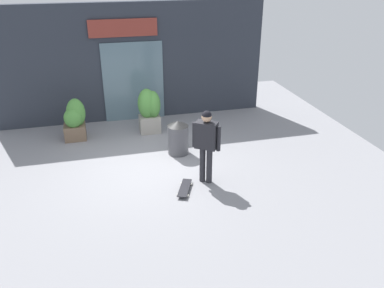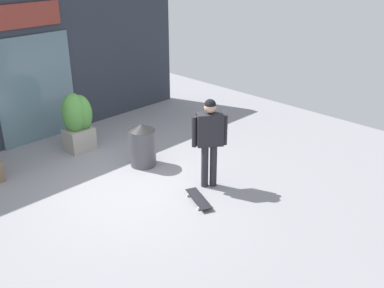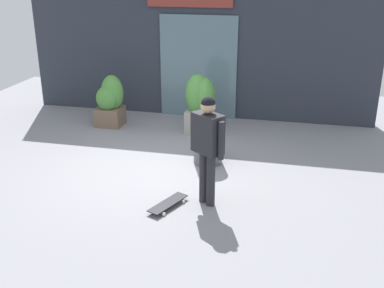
% 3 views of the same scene
% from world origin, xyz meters
% --- Properties ---
extents(ground_plane, '(12.00, 12.00, 0.00)m').
position_xyz_m(ground_plane, '(0.00, 0.00, 0.00)').
color(ground_plane, gray).
extents(building_facade, '(8.15, 0.31, 3.46)m').
position_xyz_m(building_facade, '(0.00, 3.31, 1.72)').
color(building_facade, '#2D333D').
rests_on(building_facade, ground_plane).
extents(skateboarder, '(0.54, 0.48, 1.69)m').
position_xyz_m(skateboarder, '(1.10, -1.05, 1.04)').
color(skateboarder, '#28282D').
rests_on(skateboarder, ground_plane).
extents(skateboard, '(0.48, 0.76, 0.08)m').
position_xyz_m(skateboard, '(0.55, -1.31, 0.06)').
color(skateboard, black).
rests_on(skateboard, ground_plane).
extents(planter_box_left, '(0.62, 0.58, 1.15)m').
position_xyz_m(planter_box_left, '(-1.72, 2.06, 0.57)').
color(planter_box_left, brown).
rests_on(planter_box_left, ground_plane).
extents(planter_box_right, '(0.63, 0.56, 1.28)m').
position_xyz_m(planter_box_right, '(0.33, 2.05, 0.70)').
color(planter_box_right, gray).
rests_on(planter_box_right, ground_plane).
extents(trash_bin, '(0.54, 0.54, 0.89)m').
position_xyz_m(trash_bin, '(0.81, 0.49, 0.45)').
color(trash_bin, '#4C4C51').
rests_on(trash_bin, ground_plane).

